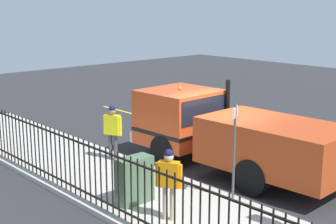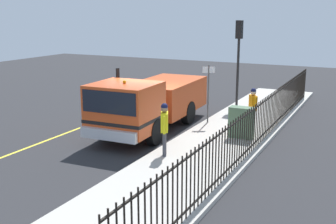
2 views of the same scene
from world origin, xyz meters
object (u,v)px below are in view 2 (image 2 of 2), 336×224
object	(u,v)px
traffic_light_near	(239,46)
utility_cabinet	(242,122)
traffic_cone	(107,123)
pedestrian_distant	(253,104)
street_sign	(208,87)
worker_standing	(164,124)
work_truck	(147,101)

from	to	relation	value
traffic_light_near	utility_cabinet	distance (m)	5.98
traffic_cone	pedestrian_distant	bearing A→B (deg)	21.97
street_sign	traffic_light_near	bearing A→B (deg)	89.07
worker_standing	street_sign	size ratio (longest dim) A/B	0.71
utility_cabinet	street_sign	xyz separation A→B (m)	(-1.88, 1.48, 0.92)
pedestrian_distant	traffic_cone	size ratio (longest dim) A/B	2.87
work_truck	utility_cabinet	xyz separation A→B (m)	(3.64, 0.46, -0.54)
pedestrian_distant	traffic_light_near	world-z (taller)	traffic_light_near
traffic_light_near	utility_cabinet	bearing A→B (deg)	119.35
worker_standing	utility_cabinet	distance (m)	3.46
worker_standing	utility_cabinet	xyz separation A→B (m)	(1.58, 3.04, -0.48)
work_truck	traffic_light_near	bearing A→B (deg)	-110.02
traffic_light_near	pedestrian_distant	bearing A→B (deg)	125.46
worker_standing	street_sign	distance (m)	4.56
pedestrian_distant	traffic_cone	distance (m)	5.80
traffic_light_near	worker_standing	bearing A→B (deg)	101.72
worker_standing	traffic_cone	world-z (taller)	worker_standing
work_truck	worker_standing	size ratio (longest dim) A/B	4.00
work_truck	pedestrian_distant	size ratio (longest dim) A/B	4.19
traffic_light_near	traffic_cone	bearing A→B (deg)	70.46
work_truck	pedestrian_distant	world-z (taller)	work_truck
work_truck	traffic_cone	world-z (taller)	work_truck
traffic_light_near	street_sign	size ratio (longest dim) A/B	1.71
street_sign	work_truck	bearing A→B (deg)	-132.16
worker_standing	street_sign	bearing A→B (deg)	-21.44
worker_standing	traffic_cone	distance (m)	4.37
worker_standing	pedestrian_distant	size ratio (longest dim) A/B	1.05
traffic_light_near	traffic_cone	distance (m)	7.51
street_sign	utility_cabinet	bearing A→B (deg)	-38.24
traffic_light_near	street_sign	distance (m)	3.98
utility_cabinet	street_sign	distance (m)	2.57
pedestrian_distant	work_truck	bearing A→B (deg)	-97.27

